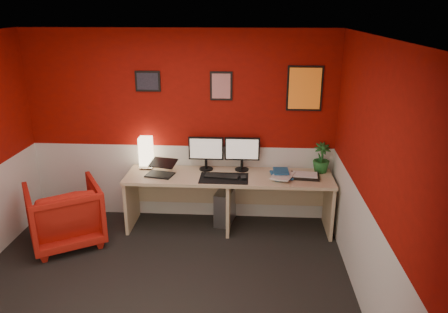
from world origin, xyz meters
TOP-DOWN VIEW (x-y plane):
  - ground at (0.00, 0.00)m, footprint 4.00×3.50m
  - ceiling at (0.00, 0.00)m, footprint 4.00×3.50m
  - wall_back at (0.00, 1.75)m, footprint 4.00×0.01m
  - wall_front at (0.00, -1.75)m, footprint 4.00×0.01m
  - wall_right at (2.00, 0.00)m, footprint 0.01×3.50m
  - wainscot_back at (0.00, 1.75)m, footprint 4.00×0.01m
  - wainscot_right at (2.00, 0.00)m, footprint 0.01×3.50m
  - desk at (0.65, 1.41)m, footprint 2.60×0.65m
  - shoji_lamp at (-0.44, 1.61)m, footprint 0.16×0.16m
  - laptop at (-0.22, 1.35)m, footprint 0.37×0.30m
  - monitor_left at (0.34, 1.60)m, footprint 0.45×0.06m
  - monitor_right at (0.81, 1.61)m, footprint 0.45×0.06m
  - desk_mat at (0.59, 1.30)m, footprint 0.60×0.38m
  - keyboard at (0.56, 1.34)m, footprint 0.44×0.20m
  - mouse at (0.83, 1.29)m, footprint 0.07×0.10m
  - book_bottom at (1.19, 1.38)m, footprint 0.29×0.35m
  - book_middle at (1.20, 1.37)m, footprint 0.33×0.38m
  - book_top at (1.21, 1.43)m, footprint 0.19×0.26m
  - zen_tray at (1.60, 1.40)m, footprint 0.37×0.28m
  - potted_plant at (1.82, 1.60)m, footprint 0.24×0.24m
  - pc_tower at (0.60, 1.58)m, footprint 0.29×0.48m
  - armchair at (-1.30, 0.91)m, footprint 1.12×1.13m
  - art_left at (-0.40, 1.74)m, footprint 0.32×0.02m
  - art_center at (0.53, 1.74)m, footprint 0.28×0.02m
  - art_right at (1.57, 1.74)m, footprint 0.44×0.02m

SIDE VIEW (x-z plane):
  - ground at x=0.00m, z-range -0.01..0.01m
  - pc_tower at x=0.60m, z-range 0.00..0.45m
  - desk at x=0.65m, z-range 0.00..0.73m
  - armchair at x=-1.30m, z-range 0.00..0.76m
  - wainscot_back at x=0.00m, z-range 0.00..1.00m
  - wainscot_right at x=2.00m, z-range 0.00..1.00m
  - desk_mat at x=0.59m, z-range 0.73..0.74m
  - keyboard at x=0.56m, z-range 0.74..0.75m
  - zen_tray at x=1.60m, z-range 0.73..0.76m
  - book_bottom at x=1.19m, z-range 0.73..0.76m
  - mouse at x=0.83m, z-range 0.74..0.77m
  - book_middle at x=1.20m, z-range 0.76..0.78m
  - book_top at x=1.21m, z-range 0.78..0.80m
  - laptop at x=-0.22m, z-range 0.73..0.95m
  - potted_plant at x=1.82m, z-range 0.73..1.11m
  - shoji_lamp at x=-0.44m, z-range 0.73..1.13m
  - monitor_left at x=0.34m, z-range 0.73..1.31m
  - monitor_right at x=0.81m, z-range 0.73..1.31m
  - wall_back at x=0.00m, z-range 0.00..2.50m
  - wall_front at x=0.00m, z-range 0.00..2.50m
  - wall_right at x=2.00m, z-range 0.00..2.50m
  - art_right at x=1.57m, z-range 1.50..2.06m
  - art_center at x=0.53m, z-range 1.62..1.98m
  - art_left at x=-0.40m, z-range 1.72..1.98m
  - ceiling at x=0.00m, z-range 2.50..2.50m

